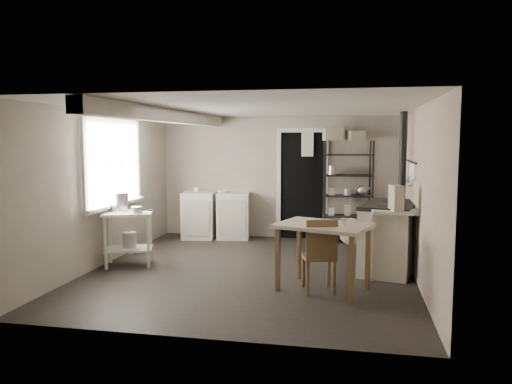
% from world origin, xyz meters
% --- Properties ---
extents(floor, '(5.00, 5.00, 0.00)m').
position_xyz_m(floor, '(0.00, 0.00, 0.00)').
color(floor, black).
rests_on(floor, ground).
extents(ceiling, '(5.00, 5.00, 0.00)m').
position_xyz_m(ceiling, '(0.00, 0.00, 2.30)').
color(ceiling, silver).
rests_on(ceiling, wall_back).
extents(wall_back, '(4.50, 0.02, 2.30)m').
position_xyz_m(wall_back, '(0.00, 2.50, 1.15)').
color(wall_back, '#A59B8C').
rests_on(wall_back, ground).
extents(wall_front, '(4.50, 0.02, 2.30)m').
position_xyz_m(wall_front, '(0.00, -2.50, 1.15)').
color(wall_front, '#A59B8C').
rests_on(wall_front, ground).
extents(wall_left, '(0.02, 5.00, 2.30)m').
position_xyz_m(wall_left, '(-2.25, 0.00, 1.15)').
color(wall_left, '#A59B8C').
rests_on(wall_left, ground).
extents(wall_right, '(0.02, 5.00, 2.30)m').
position_xyz_m(wall_right, '(2.25, 0.00, 1.15)').
color(wall_right, '#A59B8C').
rests_on(wall_right, ground).
extents(window, '(0.12, 1.76, 1.28)m').
position_xyz_m(window, '(-2.22, 0.20, 1.50)').
color(window, silver).
rests_on(window, wall_left).
extents(doorway, '(0.96, 0.10, 2.08)m').
position_xyz_m(doorway, '(0.45, 2.47, 1.00)').
color(doorway, silver).
rests_on(doorway, ground).
extents(ceiling_beam, '(0.18, 5.00, 0.18)m').
position_xyz_m(ceiling_beam, '(-1.20, 0.00, 2.20)').
color(ceiling_beam, silver).
rests_on(ceiling_beam, ceiling).
extents(wallpaper_panel, '(0.01, 5.00, 2.30)m').
position_xyz_m(wallpaper_panel, '(2.24, 0.00, 1.15)').
color(wallpaper_panel, beige).
rests_on(wallpaper_panel, wall_right).
extents(utensil_rail, '(0.06, 1.20, 0.44)m').
position_xyz_m(utensil_rail, '(2.19, 0.60, 1.55)').
color(utensil_rail, silver).
rests_on(utensil_rail, wall_right).
extents(prep_table, '(0.83, 0.70, 0.80)m').
position_xyz_m(prep_table, '(-1.85, -0.07, 0.40)').
color(prep_table, silver).
rests_on(prep_table, ground).
extents(stockpot, '(0.32, 0.32, 0.28)m').
position_xyz_m(stockpot, '(-2.02, 0.02, 0.94)').
color(stockpot, silver).
rests_on(stockpot, prep_table).
extents(saucepan, '(0.18, 0.18, 0.09)m').
position_xyz_m(saucepan, '(-1.68, -0.14, 0.85)').
color(saucepan, silver).
rests_on(saucepan, prep_table).
extents(bucket, '(0.27, 0.27, 0.22)m').
position_xyz_m(bucket, '(-1.86, -0.03, 0.39)').
color(bucket, silver).
rests_on(bucket, prep_table).
extents(base_cabinets, '(1.40, 0.75, 0.87)m').
position_xyz_m(base_cabinets, '(-1.14, 2.18, 0.46)').
color(base_cabinets, beige).
rests_on(base_cabinets, ground).
extents(mixing_bowl, '(0.37, 0.37, 0.07)m').
position_xyz_m(mixing_bowl, '(-1.00, 2.12, 0.95)').
color(mixing_bowl, white).
rests_on(mixing_bowl, base_cabinets).
extents(counter_cup, '(0.15, 0.15, 0.10)m').
position_xyz_m(counter_cup, '(-1.48, 2.08, 0.97)').
color(counter_cup, white).
rests_on(counter_cup, base_cabinets).
extents(shelf_rack, '(0.92, 0.46, 1.85)m').
position_xyz_m(shelf_rack, '(1.30, 2.25, 0.95)').
color(shelf_rack, black).
rests_on(shelf_rack, ground).
extents(shelf_jar, '(0.10, 0.10, 0.19)m').
position_xyz_m(shelf_jar, '(1.01, 2.31, 1.37)').
color(shelf_jar, white).
rests_on(shelf_jar, shelf_rack).
extents(storage_box_a, '(0.39, 0.36, 0.22)m').
position_xyz_m(storage_box_a, '(1.02, 2.27, 2.01)').
color(storage_box_a, beige).
rests_on(storage_box_a, shelf_rack).
extents(storage_box_b, '(0.33, 0.32, 0.17)m').
position_xyz_m(storage_box_b, '(1.43, 2.24, 1.99)').
color(storage_box_b, beige).
rests_on(storage_box_b, shelf_rack).
extents(stove, '(0.95, 1.36, 0.97)m').
position_xyz_m(stove, '(1.92, 0.38, 0.44)').
color(stove, beige).
rests_on(stove, ground).
extents(stovepipe, '(0.13, 0.13, 1.51)m').
position_xyz_m(stovepipe, '(2.11, 0.79, 1.59)').
color(stovepipe, black).
rests_on(stovepipe, stove).
extents(side_ledge, '(0.64, 0.36, 0.95)m').
position_xyz_m(side_ledge, '(1.95, -0.19, 0.43)').
color(side_ledge, silver).
rests_on(side_ledge, ground).
extents(oats_box, '(0.19, 0.25, 0.33)m').
position_xyz_m(oats_box, '(1.95, -0.24, 1.01)').
color(oats_box, beige).
rests_on(oats_box, side_ledge).
extents(work_table, '(1.29, 1.08, 0.83)m').
position_xyz_m(work_table, '(1.05, -0.74, 0.38)').
color(work_table, beige).
rests_on(work_table, ground).
extents(table_cup, '(0.13, 0.13, 0.09)m').
position_xyz_m(table_cup, '(1.31, -0.83, 0.81)').
color(table_cup, white).
rests_on(table_cup, work_table).
extents(chair, '(0.47, 0.48, 0.92)m').
position_xyz_m(chair, '(1.00, -0.78, 0.48)').
color(chair, brown).
rests_on(chair, ground).
extents(flour_sack, '(0.48, 0.44, 0.49)m').
position_xyz_m(flour_sack, '(1.37, 2.01, 0.24)').
color(flour_sack, silver).
rests_on(flour_sack, ground).
extents(floor_crock, '(0.13, 0.13, 0.14)m').
position_xyz_m(floor_crock, '(1.75, 0.12, 0.07)').
color(floor_crock, white).
rests_on(floor_crock, ground).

